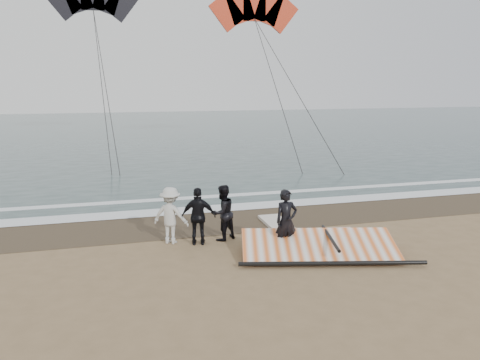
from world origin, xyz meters
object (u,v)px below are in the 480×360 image
at_px(board_white, 354,244).
at_px(sail_rig, 314,247).
at_px(man_main, 286,221).
at_px(board_cream, 281,228).

height_order(board_white, sail_rig, sail_rig).
distance_m(board_white, sail_rig, 1.33).
relative_size(man_main, board_white, 0.62).
bearing_deg(man_main, board_cream, 67.74).
bearing_deg(board_cream, board_white, -53.05).
relative_size(board_white, sail_rig, 0.60).
distance_m(man_main, board_cream, 1.97).
distance_m(board_cream, sail_rig, 2.15).
xyz_separation_m(man_main, sail_rig, (0.62, -0.40, -0.61)).
relative_size(board_white, board_cream, 1.03).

